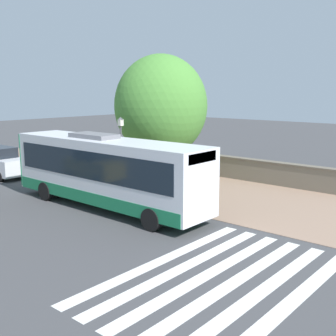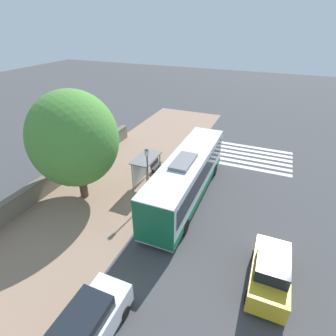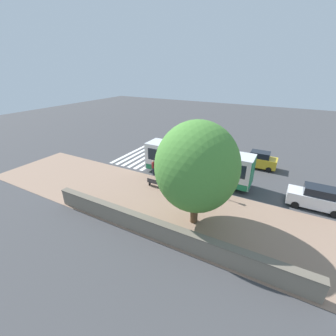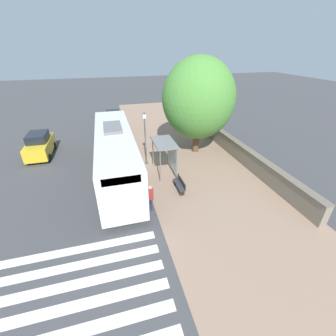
{
  "view_description": "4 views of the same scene",
  "coord_description": "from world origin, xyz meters",
  "px_view_note": "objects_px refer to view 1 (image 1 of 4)",
  "views": [
    {
      "loc": [
        15.57,
        17.3,
        5.92
      ],
      "look_at": [
        -1.58,
        2.63,
        1.71
      ],
      "focal_mm": 45.0,
      "sensor_mm": 36.0,
      "label": 1
    },
    {
      "loc": [
        6.86,
        -14.26,
        12.12
      ],
      "look_at": [
        -0.2,
        2.79,
        1.5
      ],
      "focal_mm": 28.0,
      "sensor_mm": 36.0,
      "label": 2
    },
    {
      "loc": [
        -19.49,
        -6.61,
        11.42
      ],
      "look_at": [
        -1.36,
        3.28,
        2.11
      ],
      "focal_mm": 24.0,
      "sensor_mm": 36.0,
      "label": 3
    },
    {
      "loc": [
        2.1,
        16.68,
        8.85
      ],
      "look_at": [
        -1.39,
        3.97,
        1.59
      ],
      "focal_mm": 24.0,
      "sensor_mm": 36.0,
      "label": 4
    }
  ],
  "objects_px": {
    "bus_shelter": "(160,158)",
    "bus": "(106,170)",
    "shade_tree": "(161,106)",
    "pedestrian": "(199,196)",
    "street_lamp_near": "(121,149)",
    "bench": "(200,193)",
    "parked_car_behind_bus": "(1,163)"
  },
  "relations": [
    {
      "from": "bus_shelter",
      "to": "bus",
      "type": "bearing_deg",
      "value": -5.93
    },
    {
      "from": "bus",
      "to": "shade_tree",
      "type": "bearing_deg",
      "value": -158.92
    },
    {
      "from": "pedestrian",
      "to": "street_lamp_near",
      "type": "distance_m",
      "value": 6.37
    },
    {
      "from": "bench",
      "to": "street_lamp_near",
      "type": "distance_m",
      "value": 5.18
    },
    {
      "from": "bus",
      "to": "bus_shelter",
      "type": "bearing_deg",
      "value": 174.07
    },
    {
      "from": "shade_tree",
      "to": "parked_car_behind_bus",
      "type": "relative_size",
      "value": 1.84
    },
    {
      "from": "street_lamp_near",
      "to": "parked_car_behind_bus",
      "type": "height_order",
      "value": "street_lamp_near"
    },
    {
      "from": "street_lamp_near",
      "to": "bus_shelter",
      "type": "bearing_deg",
      "value": 122.98
    },
    {
      "from": "bus",
      "to": "parked_car_behind_bus",
      "type": "relative_size",
      "value": 2.64
    },
    {
      "from": "street_lamp_near",
      "to": "parked_car_behind_bus",
      "type": "bearing_deg",
      "value": -78.41
    },
    {
      "from": "bus",
      "to": "bus_shelter",
      "type": "height_order",
      "value": "bus"
    },
    {
      "from": "shade_tree",
      "to": "parked_car_behind_bus",
      "type": "bearing_deg",
      "value": -51.03
    },
    {
      "from": "bus",
      "to": "shade_tree",
      "type": "height_order",
      "value": "shade_tree"
    },
    {
      "from": "bus",
      "to": "shade_tree",
      "type": "xyz_separation_m",
      "value": [
        -7.36,
        -2.84,
        2.9
      ]
    },
    {
      "from": "parked_car_behind_bus",
      "to": "shade_tree",
      "type": "bearing_deg",
      "value": 128.97
    },
    {
      "from": "pedestrian",
      "to": "bench",
      "type": "relative_size",
      "value": 1.09
    },
    {
      "from": "parked_car_behind_bus",
      "to": "pedestrian",
      "type": "bearing_deg",
      "value": 94.14
    },
    {
      "from": "bus",
      "to": "street_lamp_near",
      "type": "distance_m",
      "value": 2.96
    },
    {
      "from": "pedestrian",
      "to": "parked_car_behind_bus",
      "type": "bearing_deg",
      "value": -85.86
    },
    {
      "from": "pedestrian",
      "to": "shade_tree",
      "type": "xyz_separation_m",
      "value": [
        -5.78,
        -7.45,
        3.76
      ]
    },
    {
      "from": "bus_shelter",
      "to": "shade_tree",
      "type": "distance_m",
      "value": 5.59
    },
    {
      "from": "street_lamp_near",
      "to": "bench",
      "type": "bearing_deg",
      "value": 108.51
    },
    {
      "from": "bench",
      "to": "shade_tree",
      "type": "distance_m",
      "value": 8.02
    },
    {
      "from": "bus",
      "to": "bench",
      "type": "bearing_deg",
      "value": 143.04
    },
    {
      "from": "bench",
      "to": "bus",
      "type": "bearing_deg",
      "value": -36.96
    },
    {
      "from": "pedestrian",
      "to": "parked_car_behind_bus",
      "type": "distance_m",
      "value": 16.07
    },
    {
      "from": "bus",
      "to": "pedestrian",
      "type": "height_order",
      "value": "bus"
    },
    {
      "from": "bench",
      "to": "parked_car_behind_bus",
      "type": "xyz_separation_m",
      "value": [
        3.53,
        -14.39,
        0.52
      ]
    },
    {
      "from": "bus_shelter",
      "to": "street_lamp_near",
      "type": "xyz_separation_m",
      "value": [
        1.22,
        -1.88,
        0.49
      ]
    },
    {
      "from": "pedestrian",
      "to": "street_lamp_near",
      "type": "height_order",
      "value": "street_lamp_near"
    },
    {
      "from": "pedestrian",
      "to": "street_lamp_near",
      "type": "bearing_deg",
      "value": -98.12
    },
    {
      "from": "bench",
      "to": "pedestrian",
      "type": "bearing_deg",
      "value": 34.69
    }
  ]
}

